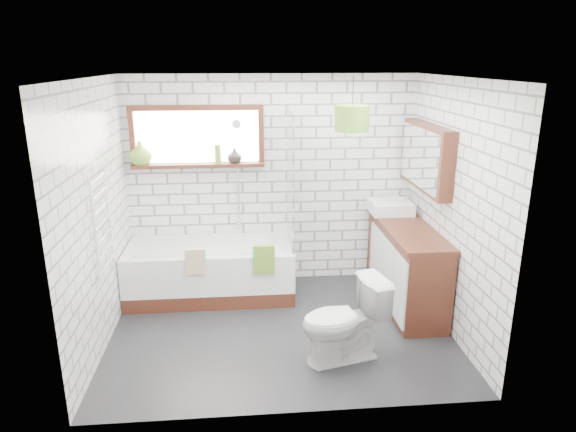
{
  "coord_description": "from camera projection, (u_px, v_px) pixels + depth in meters",
  "views": [
    {
      "loc": [
        -0.35,
        -4.68,
        2.67
      ],
      "look_at": [
        0.1,
        0.25,
        1.14
      ],
      "focal_mm": 32.0,
      "sensor_mm": 36.0,
      "label": 1
    }
  ],
  "objects": [
    {
      "name": "mirror_cabinet",
      "position": [
        426.0,
        157.0,
        5.49
      ],
      "size": [
        0.16,
        1.2,
        0.7
      ],
      "primitive_type": "cube",
      "color": "#3C1910",
      "rests_on": "wall_right"
    },
    {
      "name": "wall_back",
      "position": [
        272.0,
        182.0,
        6.14
      ],
      "size": [
        3.4,
        0.01,
        2.5
      ],
      "primitive_type": "cube",
      "color": "white",
      "rests_on": "ground"
    },
    {
      "name": "shower_riser",
      "position": [
        238.0,
        175.0,
        6.03
      ],
      "size": [
        0.02,
        0.02,
        1.3
      ],
      "primitive_type": "cylinder",
      "color": "silver",
      "rests_on": "wall_back"
    },
    {
      "name": "shower_screen",
      "position": [
        290.0,
        180.0,
        5.72
      ],
      "size": [
        0.02,
        0.72,
        1.5
      ],
      "primitive_type": "cube",
      "color": "white",
      "rests_on": "bathtub"
    },
    {
      "name": "wall_front",
      "position": [
        294.0,
        265.0,
        3.66
      ],
      "size": [
        3.4,
        0.01,
        2.5
      ],
      "primitive_type": "cube",
      "color": "white",
      "rests_on": "ground"
    },
    {
      "name": "ceiling",
      "position": [
        279.0,
        77.0,
        4.53
      ],
      "size": [
        3.4,
        2.6,
        0.01
      ],
      "primitive_type": "cube",
      "color": "white",
      "rests_on": "ground"
    },
    {
      "name": "toilet",
      "position": [
        343.0,
        321.0,
        4.64
      ],
      "size": [
        0.61,
        0.85,
        0.78
      ],
      "primitive_type": "imported",
      "rotation": [
        0.0,
        0.0,
        -1.33
      ],
      "color": "white",
      "rests_on": "floor"
    },
    {
      "name": "tap",
      "position": [
        404.0,
        202.0,
        6.03
      ],
      "size": [
        0.03,
        0.03,
        0.15
      ],
      "primitive_type": "cylinder",
      "rotation": [
        0.0,
        0.0,
        -0.17
      ],
      "color": "silver",
      "rests_on": "vanity"
    },
    {
      "name": "pendant",
      "position": [
        352.0,
        118.0,
        5.03
      ],
      "size": [
        0.34,
        0.34,
        0.25
      ],
      "primitive_type": "cylinder",
      "color": "olive",
      "rests_on": "ceiling"
    },
    {
      "name": "vase_olive",
      "position": [
        140.0,
        155.0,
        5.83
      ],
      "size": [
        0.3,
        0.3,
        0.27
      ],
      "primitive_type": "imported",
      "rotation": [
        0.0,
        0.0,
        0.21
      ],
      "color": "olive",
      "rests_on": "window"
    },
    {
      "name": "towel_beige",
      "position": [
        196.0,
        262.0,
        5.46
      ],
      "size": [
        0.21,
        0.05,
        0.28
      ],
      "primitive_type": "cube",
      "color": "tan",
      "rests_on": "bathtub"
    },
    {
      "name": "basin",
      "position": [
        391.0,
        207.0,
        6.04
      ],
      "size": [
        0.48,
        0.42,
        0.14
      ],
      "primitive_type": "cube",
      "color": "white",
      "rests_on": "vanity"
    },
    {
      "name": "wall_left",
      "position": [
        97.0,
        218.0,
        4.75
      ],
      "size": [
        0.01,
        2.6,
        2.5
      ],
      "primitive_type": "cube",
      "color": "white",
      "rests_on": "ground"
    },
    {
      "name": "towel_radiator",
      "position": [
        102.0,
        223.0,
        4.77
      ],
      "size": [
        0.06,
        0.52,
        1.0
      ],
      "primitive_type": "cube",
      "color": "white",
      "rests_on": "wall_left"
    },
    {
      "name": "bathtub",
      "position": [
        211.0,
        270.0,
        5.95
      ],
      "size": [
        1.89,
        0.83,
        0.61
      ],
      "primitive_type": "cube",
      "color": "white",
      "rests_on": "floor"
    },
    {
      "name": "floor",
      "position": [
        281.0,
        330.0,
        5.27
      ],
      "size": [
        3.4,
        2.6,
        0.01
      ],
      "primitive_type": "cube",
      "color": "black",
      "rests_on": "ground"
    },
    {
      "name": "vanity",
      "position": [
        406.0,
        265.0,
        5.72
      ],
      "size": [
        0.52,
        1.6,
        0.92
      ],
      "primitive_type": "cube",
      "color": "#3C1910",
      "rests_on": "floor"
    },
    {
      "name": "bottle",
      "position": [
        218.0,
        156.0,
        5.91
      ],
      "size": [
        0.07,
        0.07,
        0.22
      ],
      "primitive_type": "cylinder",
      "rotation": [
        0.0,
        0.0,
        0.02
      ],
      "color": "olive",
      "rests_on": "window"
    },
    {
      "name": "vase_dark",
      "position": [
        235.0,
        157.0,
        5.94
      ],
      "size": [
        0.2,
        0.2,
        0.17
      ],
      "primitive_type": "imported",
      "rotation": [
        0.0,
        0.0,
        -0.28
      ],
      "color": "black",
      "rests_on": "window"
    },
    {
      "name": "towel_green",
      "position": [
        264.0,
        259.0,
        5.52
      ],
      "size": [
        0.23,
        0.06,
        0.32
      ],
      "primitive_type": "cube",
      "color": "olive",
      "rests_on": "bathtub"
    },
    {
      "name": "window",
      "position": [
        197.0,
        137.0,
        5.86
      ],
      "size": [
        1.52,
        0.16,
        0.68
      ],
      "primitive_type": "cube",
      "color": "#3C1910",
      "rests_on": "wall_back"
    },
    {
      "name": "wall_right",
      "position": [
        453.0,
        208.0,
        5.05
      ],
      "size": [
        0.01,
        2.6,
        2.5
      ],
      "primitive_type": "cube",
      "color": "white",
      "rests_on": "ground"
    }
  ]
}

